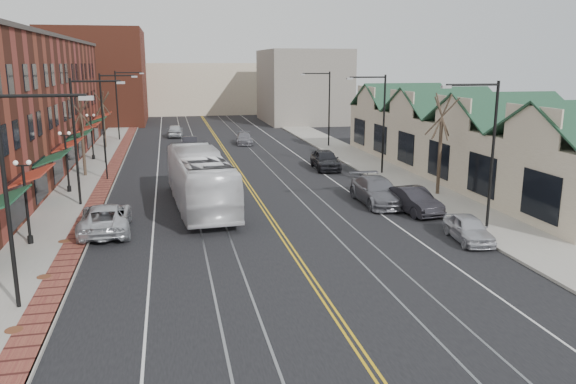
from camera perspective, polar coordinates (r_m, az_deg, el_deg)
name	(u,v)px	position (r m, az deg, el deg)	size (l,w,h in m)	color
ground	(315,286)	(23.75, 2.80, -9.48)	(160.00, 160.00, 0.00)	black
sidewalk_left	(81,192)	(42.64, -20.24, 0.00)	(4.00, 120.00, 0.15)	gray
sidewalk_right	(397,178)	(45.73, 11.00, 1.41)	(4.00, 120.00, 0.15)	gray
building_right	(467,148)	(48.00, 17.75, 4.27)	(8.00, 36.00, 4.60)	#C3B196
backdrop_left	(97,77)	(91.81, -18.82, 11.03)	(14.00, 18.00, 14.00)	maroon
backdrop_mid	(198,88)	(106.45, -9.09, 10.38)	(22.00, 14.00, 9.00)	#C3B196
backdrop_right	(303,86)	(88.72, 1.51, 10.69)	(12.00, 16.00, 11.00)	slate
streetlight_l_0	(18,179)	(22.24, -25.75, 1.21)	(3.33, 0.25, 8.00)	black
streetlight_l_1	(82,129)	(37.80, -20.21, 6.06)	(3.33, 0.25, 8.00)	black
streetlight_l_2	(107,109)	(53.62, -17.90, 8.05)	(3.33, 0.25, 8.00)	black
streetlight_l_3	(121,98)	(69.53, -16.63, 9.13)	(3.33, 0.25, 8.00)	black
streetlight_r_0	(486,140)	(32.19, 19.50, 5.03)	(3.33, 0.25, 8.00)	black
streetlight_r_1	(379,114)	(46.50, 9.21, 7.84)	(3.33, 0.25, 8.00)	black
streetlight_r_2	(325,101)	(61.65, 3.81, 9.21)	(3.33, 0.25, 8.00)	black
lamppost_l_1	(27,204)	(30.83, -25.02, -1.12)	(0.84, 0.28, 4.27)	black
lamppost_l_2	(67,163)	(42.37, -21.54, 2.76)	(0.84, 0.28, 4.27)	black
lamppost_l_3	(92,138)	(56.08, -19.29, 5.24)	(0.84, 0.28, 4.27)	black
tree_left_near	(82,134)	(48.01, -20.19, 5.56)	(1.78, 1.37, 6.48)	#382B21
tree_left_far	(103,118)	(63.83, -18.24, 7.15)	(1.66, 1.28, 6.02)	#382B21
tree_right_mid	(440,142)	(39.97, 15.22, 4.90)	(1.90, 1.46, 6.93)	#382B21
manhole_near	(14,330)	(21.88, -26.09, -12.46)	(0.60, 0.60, 0.02)	#592D19
manhole_mid	(44,277)	(26.38, -23.54, -7.89)	(0.60, 0.60, 0.02)	#592D19
manhole_far	(64,241)	(31.03, -21.78, -4.66)	(0.60, 0.60, 0.02)	#592D19
traffic_signal	(105,151)	(45.96, -18.06, 3.95)	(0.18, 0.15, 3.80)	black
transit_bus	(200,180)	(36.11, -8.92, 1.23)	(3.04, 12.97, 3.61)	white
parked_suv	(105,218)	(32.22, -18.05, -2.55)	(2.64, 5.73, 1.59)	silver
parked_car_a	(469,229)	(30.62, 17.87, -3.55)	(1.61, 4.00, 1.36)	#B6B7BE
parked_car_b	(413,200)	(35.50, 12.62, -0.84)	(1.64, 4.72, 1.55)	black
parked_car_c	(377,191)	(37.26, 9.03, 0.10)	(2.41, 5.92, 1.72)	slate
parked_car_d	(325,160)	(48.89, 3.82, 3.30)	(2.03, 5.05, 1.72)	black
distant_car_left	(190,143)	(60.94, -9.96, 4.94)	(1.54, 4.43, 1.46)	black
distant_car_right	(244,138)	(64.41, -4.45, 5.45)	(1.81, 4.46, 1.30)	slate
distant_car_far	(175,131)	(71.93, -11.38, 6.13)	(1.85, 4.61, 1.57)	silver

